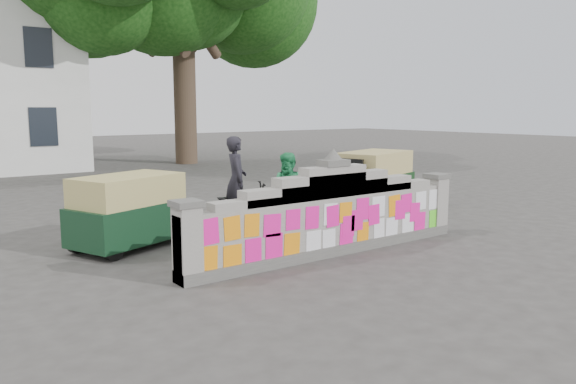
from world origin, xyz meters
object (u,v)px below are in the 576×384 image
cyclist_rider (237,191)px  pedestrian (290,192)px  rickshaw_left (131,210)px  cyclist_bike (237,208)px  rickshaw_right (372,180)px

cyclist_rider → pedestrian: size_ratio=1.07×
pedestrian → rickshaw_left: pedestrian is taller
cyclist_bike → rickshaw_right: (4.53, 0.30, 0.26)m
rickshaw_left → rickshaw_right: bearing=-19.7°
cyclist_bike → cyclist_rider: cyclist_rider is taller
cyclist_rider → rickshaw_left: cyclist_rider is taller
cyclist_rider → rickshaw_right: bearing=-63.0°
rickshaw_left → rickshaw_right: rickshaw_right is taller
rickshaw_right → cyclist_bike: bearing=-13.0°
cyclist_bike → rickshaw_left: size_ratio=0.79×
rickshaw_left → cyclist_bike: bearing=-24.7°
rickshaw_left → cyclist_rider: bearing=-24.7°
pedestrian → rickshaw_right: size_ratio=0.60×
cyclist_bike → cyclist_rider: size_ratio=1.12×
pedestrian → rickshaw_right: bearing=67.5°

